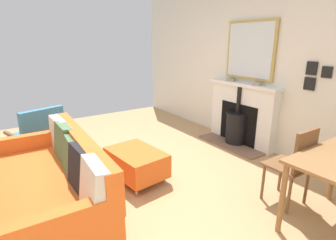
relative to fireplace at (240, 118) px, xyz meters
name	(u,v)px	position (x,y,z in m)	size (l,w,h in m)	color
ground_plane	(115,181)	(2.35, 0.00, -0.47)	(5.08, 6.32, 0.01)	tan
wall_left	(253,62)	(-0.19, 0.00, 0.94)	(0.12, 6.32, 2.81)	silver
fireplace	(240,118)	(0.00, 0.00, 0.00)	(0.54, 1.37, 1.06)	brown
mirror_over_mantel	(250,50)	(-0.10, 0.00, 1.13)	(0.04, 0.95, 0.93)	tan
mantel_bowl_near	(230,80)	(-0.01, -0.30, 0.62)	(0.16, 0.16, 0.04)	#9E9384
mantel_bowl_far	(257,84)	(-0.01, 0.27, 0.63)	(0.14, 0.14, 0.05)	#9E9384
sofa	(55,183)	(3.11, 0.35, -0.09)	(0.93, 1.95, 0.85)	#B2B2B7
ottoman	(136,162)	(2.09, 0.12, -0.22)	(0.61, 0.83, 0.39)	#B2B2B7
armchair_accent	(39,132)	(3.01, -1.10, 0.02)	(0.80, 0.73, 0.85)	brown
dining_chair_near_fireplace	(296,162)	(0.96, 1.58, 0.06)	(0.41, 0.41, 0.89)	brown
photo_gallery_row	(315,75)	(-0.12, 1.09, 0.84)	(0.02, 0.34, 0.38)	black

